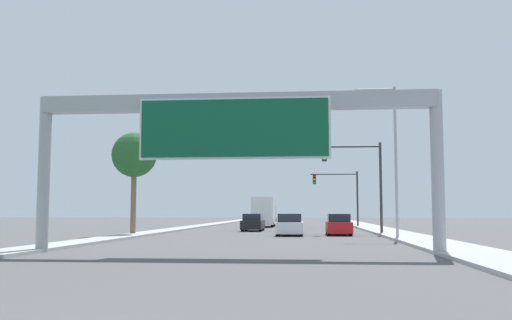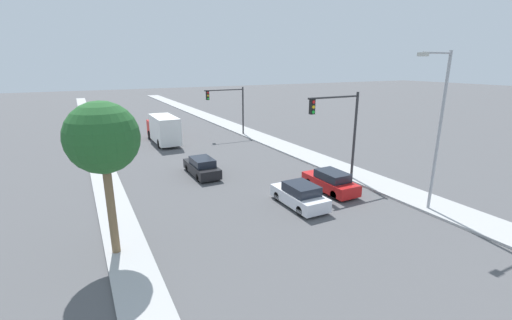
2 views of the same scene
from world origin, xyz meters
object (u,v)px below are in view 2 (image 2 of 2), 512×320
car_mid_left (330,182)px  palm_tree_background (103,139)px  traffic_light_mid_block (231,103)px  car_near_left (300,195)px  truck_box_primary (163,129)px  traffic_light_near_intersection (342,123)px  car_far_left (202,167)px  street_lamp_right (437,122)px

car_mid_left → palm_tree_background: 15.67m
traffic_light_mid_block → palm_tree_background: 28.40m
palm_tree_background → car_near_left: bearing=3.6°
car_near_left → palm_tree_background: size_ratio=0.58×
car_mid_left → truck_box_primary: 22.39m
traffic_light_mid_block → palm_tree_background: (-16.29, -23.21, 1.55)m
traffic_light_near_intersection → car_far_left: bearing=143.6°
car_near_left → car_far_left: size_ratio=0.92×
traffic_light_near_intersection → street_lamp_right: bearing=-80.2°
car_near_left → car_far_left: 9.70m
car_mid_left → traffic_light_near_intersection: (1.86, 1.32, 3.91)m
palm_tree_background → truck_box_primary: bearing=71.5°
car_near_left → street_lamp_right: size_ratio=0.44×
car_mid_left → car_near_left: bearing=-161.5°
truck_box_primary → traffic_light_mid_block: bearing=0.5°
truck_box_primary → palm_tree_background: 24.73m
traffic_light_near_intersection → palm_tree_background: palm_tree_background is taller
street_lamp_right → car_mid_left: bearing=119.0°
car_mid_left → traffic_light_mid_block: size_ratio=0.75×
truck_box_primary → traffic_light_near_intersection: 22.01m
palm_tree_background → traffic_light_mid_block: bearing=54.9°
truck_box_primary → palm_tree_background: (-7.73, -23.14, 4.09)m
truck_box_primary → car_far_left: bearing=-90.0°
car_far_left → street_lamp_right: size_ratio=0.48×
street_lamp_right → car_far_left: bearing=126.9°
car_far_left → traffic_light_mid_block: (8.56, 13.45, 3.47)m
truck_box_primary → street_lamp_right: (10.04, -26.74, 4.00)m
car_far_left → truck_box_primary: truck_box_primary is taller
car_near_left → truck_box_primary: size_ratio=0.53×
car_mid_left → truck_box_primary: truck_box_primary is taller
car_near_left → traffic_light_mid_block: 23.32m
traffic_light_near_intersection → street_lamp_right: (1.18, -6.81, 1.01)m
traffic_light_near_intersection → car_near_left: bearing=-155.0°
car_mid_left → traffic_light_near_intersection: traffic_light_near_intersection is taller
car_near_left → street_lamp_right: 9.26m
car_near_left → palm_tree_background: (-11.23, -0.71, 5.01)m
car_far_left → street_lamp_right: (10.04, -13.36, 4.94)m
truck_box_primary → traffic_light_near_intersection: (8.86, -19.93, 2.99)m
car_far_left → palm_tree_background: size_ratio=0.63×
traffic_light_near_intersection → car_mid_left: bearing=-144.6°
car_mid_left → car_near_left: (-3.50, -1.17, 0.01)m
car_mid_left → traffic_light_near_intersection: size_ratio=0.66×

